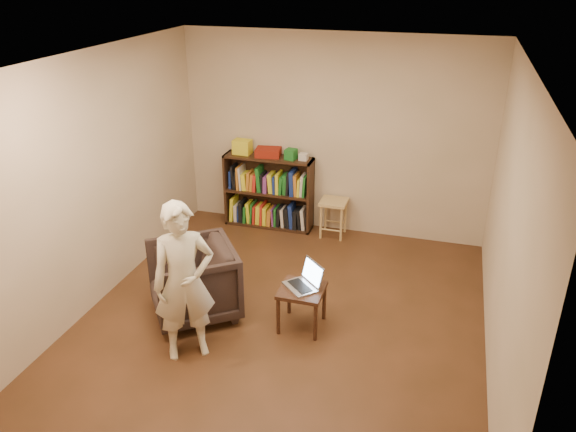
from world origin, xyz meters
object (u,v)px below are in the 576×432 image
(side_table, at_px, (302,295))
(person, at_px, (184,282))
(stool, at_px, (334,207))
(laptop, at_px, (305,281))
(bookshelf, at_px, (269,196))
(armchair, at_px, (193,281))

(side_table, relative_size, person, 0.29)
(stool, height_order, side_table, stool)
(laptop, xyz_separation_m, person, (-0.92, -0.75, 0.26))
(bookshelf, distance_m, laptop, 2.37)
(armchair, xyz_separation_m, side_table, (1.12, 0.10, -0.02))
(stool, bearing_deg, armchair, -114.20)
(side_table, bearing_deg, stool, 93.83)
(laptop, relative_size, person, 0.29)
(stool, height_order, person, person)
(stool, xyz_separation_m, side_table, (0.14, -2.09, -0.04))
(bookshelf, xyz_separation_m, person, (0.15, -2.86, 0.32))
(bookshelf, height_order, person, person)
(laptop, bearing_deg, person, -97.02)
(stool, relative_size, person, 0.33)
(bookshelf, height_order, stool, bookshelf)
(bookshelf, distance_m, side_table, 2.40)
(armchair, bearing_deg, bookshelf, 141.58)
(stool, bearing_deg, side_table, -86.17)
(side_table, distance_m, laptop, 0.14)
(stool, xyz_separation_m, armchair, (-0.98, -2.19, -0.02))
(laptop, height_order, person, person)
(side_table, distance_m, person, 1.21)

